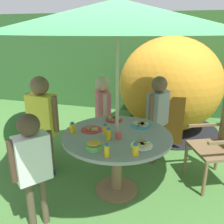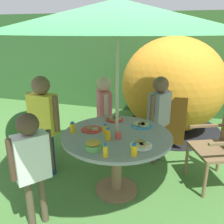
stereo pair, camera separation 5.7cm
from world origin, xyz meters
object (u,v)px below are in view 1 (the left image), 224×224
Objects in this scene: plate_back_edge at (142,145)px; cup_near at (119,135)px; child_in_grey_shirt at (158,109)px; juice_bottle_mid_left at (135,150)px; juice_bottle_far_right at (72,128)px; juice_bottle_center_back at (105,129)px; garden_table at (117,146)px; patio_umbrella at (118,16)px; dome_tent at (170,85)px; snack_bowl at (94,146)px; juice_bottle_near_left at (108,134)px; child_in_yellow_shirt at (42,114)px; juice_bottle_center_front at (107,151)px; potted_plant at (26,134)px; plate_far_left at (91,129)px; plate_front_edge at (114,119)px; child_in_pink_shirt at (103,107)px; child_in_white_shirt at (32,158)px; wooden_chair at (223,141)px; plate_near_right at (141,125)px.

cup_near reaches higher than plate_back_edge.
child_in_grey_shirt reaches higher than juice_bottle_mid_left.
juice_bottle_center_back is at bearing 11.44° from juice_bottle_far_right.
child_in_grey_shirt reaches higher than juice_bottle_far_right.
juice_bottle_far_right reaches higher than garden_table.
patio_umbrella is 2.42m from dome_tent.
juice_bottle_near_left reaches higher than snack_bowl.
child_in_grey_shirt is 7.68× the size of snack_bowl.
child_in_yellow_shirt is 1.16m from juice_bottle_center_front.
plate_far_left is (1.11, -0.32, 0.33)m from potted_plant.
juice_bottle_far_right is (0.94, -0.44, 0.37)m from potted_plant.
plate_front_edge is at bearing -27.67° from child_in_grey_shirt.
cup_near reaches higher than garden_table.
child_in_yellow_shirt reaches higher than child_in_grey_shirt.
patio_umbrella is 1.24m from juice_bottle_mid_left.
child_in_pink_shirt is at bearing 127.69° from plate_front_edge.
juice_bottle_far_right is at bearing 157.43° from juice_bottle_mid_left.
juice_bottle_mid_left reaches higher than plate_back_edge.
potted_plant is 0.56× the size of child_in_yellow_shirt.
juice_bottle_center_back is (1.29, -0.37, 0.37)m from potted_plant.
dome_tent is at bearing 70.32° from plate_far_left.
child_in_white_shirt is at bearing -129.10° from garden_table.
cup_near is at bearing -16.97° from potted_plant.
child_in_grey_shirt is 0.96m from juice_bottle_center_back.
juice_bottle_near_left is (0.26, -0.19, 0.05)m from plate_far_left.
juice_bottle_far_right is at bearing -168.96° from garden_table.
dome_tent reaches higher than child_in_grey_shirt.
patio_umbrella reaches higher than child_in_yellow_shirt.
wooden_chair reaches higher than juice_bottle_center_front.
garden_table is 10.44× the size of juice_bottle_center_back.
plate_near_right is at bearing -1.01° from potted_plant.
dome_tent reaches higher than plate_front_edge.
juice_bottle_center_front is (-0.27, -0.30, 0.05)m from plate_back_edge.
wooden_chair is at bearing 11.90° from plate_near_right.
juice_bottle_near_left is (-0.05, -0.16, -1.14)m from patio_umbrella.
juice_bottle_mid_left reaches higher than garden_table.
juice_bottle_center_back is (0.35, 0.07, -0.00)m from juice_bottle_far_right.
child_in_pink_shirt reaches higher than juice_bottle_near_left.
dome_tent is 1.60× the size of child_in_pink_shirt.
child_in_white_shirt is (-0.58, -0.72, 0.15)m from garden_table.
child_in_grey_shirt reaches higher than plate_front_edge.
plate_back_edge is at bearing -7.65° from child_in_yellow_shirt.
juice_bottle_far_right is at bearing 141.64° from juice_bottle_center_front.
potted_plant is 1.51m from juice_bottle_near_left.
potted_plant is 3.33× the size of plate_front_edge.
child_in_grey_shirt reaches higher than plate_far_left.
child_in_yellow_shirt is at bearing -126.00° from dome_tent.
child_in_yellow_shirt is 10.61× the size of juice_bottle_mid_left.
plate_front_edge and plate_near_right have the same top height.
wooden_chair is 2.14m from child_in_white_shirt.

